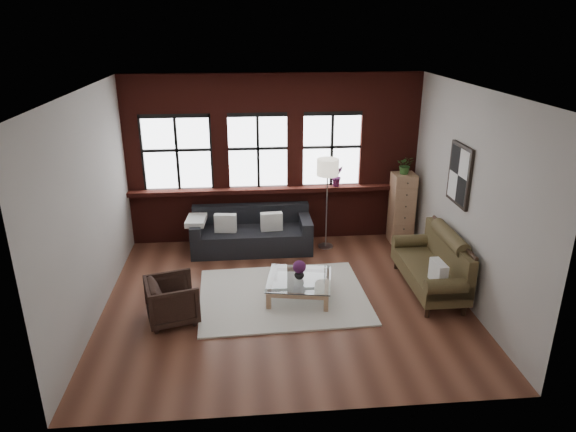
{
  "coord_description": "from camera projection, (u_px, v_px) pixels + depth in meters",
  "views": [
    {
      "loc": [
        -0.59,
        -7.0,
        4.06
      ],
      "look_at": [
        0.1,
        0.6,
        1.15
      ],
      "focal_mm": 32.0,
      "sensor_mm": 36.0,
      "label": 1
    }
  ],
  "objects": [
    {
      "name": "potted_plant_top",
      "position": [
        405.0,
        165.0,
        9.56
      ],
      "size": [
        0.37,
        0.34,
        0.35
      ],
      "primitive_type": "imported",
      "rotation": [
        0.0,
        0.0,
        -0.27
      ],
      "color": "#2D5923",
      "rests_on": "drawer_chest"
    },
    {
      "name": "pillow_b",
      "position": [
        271.0,
        222.0,
        9.47
      ],
      "size": [
        0.41,
        0.17,
        0.34
      ],
      "primitive_type": "cube",
      "rotation": [
        0.0,
        0.0,
        0.08
      ],
      "color": "white",
      "rests_on": "dark_sofa"
    },
    {
      "name": "vintage_settee",
      "position": [
        430.0,
        262.0,
        8.1
      ],
      "size": [
        0.81,
        1.83,
        0.98
      ],
      "primitive_type": null,
      "color": "#4B3E22",
      "rests_on": "floor"
    },
    {
      "name": "floor_lamp",
      "position": [
        327.0,
        201.0,
        9.51
      ],
      "size": [
        0.4,
        0.4,
        1.88
      ],
      "primitive_type": null,
      "color": "#A5A5A8",
      "rests_on": "floor"
    },
    {
      "name": "pillow_settee",
      "position": [
        438.0,
        273.0,
        7.53
      ],
      "size": [
        0.16,
        0.39,
        0.34
      ],
      "primitive_type": "cube",
      "rotation": [
        0.0,
        0.0,
        0.05
      ],
      "color": "white",
      "rests_on": "vintage_settee"
    },
    {
      "name": "wall_front",
      "position": [
        306.0,
        284.0,
        5.11
      ],
      "size": [
        5.5,
        0.0,
        5.5
      ],
      "primitive_type": "plane",
      "rotation": [
        -1.57,
        0.0,
        0.0
      ],
      "color": "#B1ACA5",
      "rests_on": "ground"
    },
    {
      "name": "wall_poster",
      "position": [
        460.0,
        175.0,
        7.86
      ],
      "size": [
        0.05,
        0.74,
        0.94
      ],
      "primitive_type": null,
      "color": "black",
      "rests_on": "wall_right"
    },
    {
      "name": "vase",
      "position": [
        299.0,
        274.0,
        7.93
      ],
      "size": [
        0.18,
        0.18,
        0.16
      ],
      "primitive_type": "imported",
      "rotation": [
        0.0,
        0.0,
        0.17
      ],
      "color": "#B2B2B2",
      "rests_on": "coffee_table"
    },
    {
      "name": "window_right",
      "position": [
        331.0,
        151.0,
        9.76
      ],
      "size": [
        1.38,
        0.1,
        1.5
      ],
      "primitive_type": null,
      "color": "black",
      "rests_on": "brick_backwall"
    },
    {
      "name": "armchair",
      "position": [
        172.0,
        300.0,
        7.33
      ],
      "size": [
        0.86,
        0.85,
        0.64
      ],
      "primitive_type": "imported",
      "rotation": [
        0.0,
        0.0,
        1.84
      ],
      "color": "black",
      "rests_on": "floor"
    },
    {
      "name": "window_mid",
      "position": [
        258.0,
        152.0,
        9.64
      ],
      "size": [
        1.38,
        0.1,
        1.5
      ],
      "primitive_type": null,
      "color": "black",
      "rests_on": "brick_backwall"
    },
    {
      "name": "wall_back",
      "position": [
        274.0,
        159.0,
        9.77
      ],
      "size": [
        5.5,
        0.0,
        5.5
      ],
      "primitive_type": "plane",
      "rotation": [
        1.57,
        0.0,
        0.0
      ],
      "color": "#B1ACA5",
      "rests_on": "ground"
    },
    {
      "name": "dark_sofa",
      "position": [
        252.0,
        230.0,
        9.6
      ],
      "size": [
        2.22,
        0.9,
        0.8
      ],
      "primitive_type": null,
      "color": "black",
      "rests_on": "floor"
    },
    {
      "name": "sill_plant",
      "position": [
        337.0,
        176.0,
        9.82
      ],
      "size": [
        0.26,
        0.24,
        0.4
      ],
      "primitive_type": "imported",
      "rotation": [
        0.0,
        0.0,
        0.33
      ],
      "color": "#5F2058",
      "rests_on": "sill_ledge"
    },
    {
      "name": "floor",
      "position": [
        285.0,
        298.0,
        8.01
      ],
      "size": [
        5.5,
        5.5,
        0.0
      ],
      "primitive_type": "plane",
      "color": "#572D20",
      "rests_on": "ground"
    },
    {
      "name": "shag_rug",
      "position": [
        283.0,
        296.0,
        8.06
      ],
      "size": [
        2.66,
        2.12,
        0.03
      ],
      "primitive_type": "cube",
      "rotation": [
        0.0,
        0.0,
        0.04
      ],
      "color": "silver",
      "rests_on": "floor"
    },
    {
      "name": "wall_left",
      "position": [
        90.0,
        208.0,
        7.21
      ],
      "size": [
        0.0,
        5.0,
        5.0
      ],
      "primitive_type": "plane",
      "rotation": [
        1.57,
        0.0,
        1.57
      ],
      "color": "#B1ACA5",
      "rests_on": "ground"
    },
    {
      "name": "wall_right",
      "position": [
        468.0,
        196.0,
        7.67
      ],
      "size": [
        0.0,
        5.0,
        5.0
      ],
      "primitive_type": "plane",
      "rotation": [
        1.57,
        0.0,
        -1.57
      ],
      "color": "#B1ACA5",
      "rests_on": "ground"
    },
    {
      "name": "sill_ledge",
      "position": [
        275.0,
        189.0,
        9.83
      ],
      "size": [
        5.5,
        0.3,
        0.08
      ],
      "primitive_type": "cube",
      "color": "#4C1711",
      "rests_on": "brick_backwall"
    },
    {
      "name": "drawer_chest",
      "position": [
        402.0,
        208.0,
        9.87
      ],
      "size": [
        0.42,
        0.42,
        1.37
      ],
      "primitive_type": "cube",
      "color": "tan",
      "rests_on": "floor"
    },
    {
      "name": "flowers",
      "position": [
        299.0,
        267.0,
        7.88
      ],
      "size": [
        0.2,
        0.2,
        0.2
      ],
      "primitive_type": "sphere",
      "color": "#5F2058",
      "rests_on": "vase"
    },
    {
      "name": "pillow_a",
      "position": [
        225.0,
        223.0,
        9.39
      ],
      "size": [
        0.41,
        0.18,
        0.34
      ],
      "primitive_type": "cube",
      "rotation": [
        0.0,
        0.0,
        -0.11
      ],
      "color": "white",
      "rests_on": "dark_sofa"
    },
    {
      "name": "ceiling",
      "position": [
        285.0,
        89.0,
        6.87
      ],
      "size": [
        5.5,
        5.5,
        0.0
      ],
      "primitive_type": "plane",
      "rotation": [
        3.14,
        0.0,
        0.0
      ],
      "color": "white",
      "rests_on": "ground"
    },
    {
      "name": "brick_backwall",
      "position": [
        274.0,
        160.0,
        9.71
      ],
      "size": [
        5.5,
        0.12,
        3.2
      ],
      "primitive_type": null,
      "color": "#4C1711",
      "rests_on": "floor"
    },
    {
      "name": "window_left",
      "position": [
        177.0,
        154.0,
        9.52
      ],
      "size": [
        1.38,
        0.1,
        1.5
      ],
      "primitive_type": null,
      "color": "black",
      "rests_on": "brick_backwall"
    },
    {
      "name": "coffee_table",
      "position": [
        299.0,
        288.0,
        8.01
      ],
      "size": [
        1.13,
        1.13,
        0.33
      ],
      "primitive_type": null,
      "rotation": [
        0.0,
        0.0,
        -0.18
      ],
      "color": "tan",
      "rests_on": "shag_rug"
    }
  ]
}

